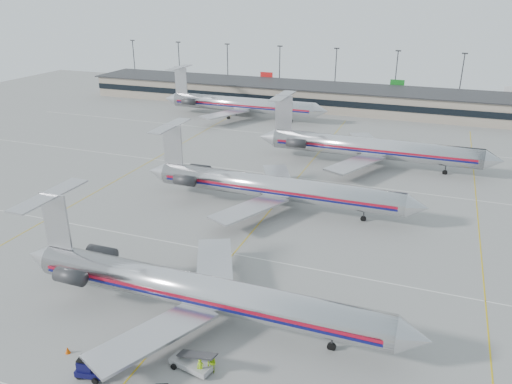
% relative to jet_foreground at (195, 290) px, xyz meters
% --- Properties ---
extents(ground, '(260.00, 260.00, 0.00)m').
position_rel_jet_foreground_xyz_m(ground, '(-1.64, 3.68, -3.38)').
color(ground, gray).
rests_on(ground, ground).
extents(apron_markings, '(160.00, 0.15, 0.02)m').
position_rel_jet_foreground_xyz_m(apron_markings, '(-1.64, 13.68, -3.37)').
color(apron_markings, silver).
rests_on(apron_markings, ground).
extents(terminal, '(162.00, 17.00, 6.25)m').
position_rel_jet_foreground_xyz_m(terminal, '(-1.64, 101.66, -0.22)').
color(terminal, gray).
rests_on(terminal, ground).
extents(light_mast_row, '(163.60, 0.40, 15.28)m').
position_rel_jet_foreground_xyz_m(light_mast_row, '(-1.64, 115.68, 5.20)').
color(light_mast_row, '#38383D').
rests_on(light_mast_row, ground).
extents(jet_foreground, '(44.48, 26.19, 11.64)m').
position_rel_jet_foreground_xyz_m(jet_foreground, '(0.00, 0.00, 0.00)').
color(jet_foreground, silver).
rests_on(jet_foreground, ground).
extents(jet_second_row, '(45.05, 26.53, 11.79)m').
position_rel_jet_foreground_xyz_m(jet_second_row, '(-1.98, 29.55, 0.04)').
color(jet_second_row, silver).
rests_on(jet_second_row, ground).
extents(jet_third_row, '(46.03, 28.31, 12.59)m').
position_rel_jet_foreground_xyz_m(jet_third_row, '(8.93, 54.88, 0.28)').
color(jet_third_row, silver).
rests_on(jet_third_row, ground).
extents(jet_back_row, '(45.88, 28.22, 12.55)m').
position_rel_jet_foreground_xyz_m(jet_back_row, '(-28.77, 81.97, 0.26)').
color(jet_back_row, silver).
rests_on(jet_back_row, ground).
extents(tug_left, '(2.60, 1.62, 1.97)m').
position_rel_jet_foreground_xyz_m(tug_left, '(-4.97, -11.03, -2.48)').
color(tug_left, '#0B0A39').
rests_on(tug_left, ground).
extents(belt_loader, '(4.82, 2.16, 2.47)m').
position_rel_jet_foreground_xyz_m(belt_loader, '(3.05, -6.98, -2.72)').
color(belt_loader, '#989898').
rests_on(belt_loader, ground).
extents(ramp_worker_near, '(0.74, 0.63, 1.74)m').
position_rel_jet_foreground_xyz_m(ramp_worker_near, '(4.16, -7.43, -2.51)').
color(ramp_worker_near, '#99D013').
rests_on(ramp_worker_near, ground).
extents(ramp_worker_far, '(1.08, 0.93, 1.91)m').
position_rel_jet_foreground_xyz_m(ramp_worker_far, '(4.90, -6.71, -2.42)').
color(ramp_worker_far, '#96CA13').
rests_on(ramp_worker_far, ground).
extents(cone_left, '(0.62, 0.62, 0.69)m').
position_rel_jet_foreground_xyz_m(cone_left, '(-8.86, -9.17, -3.04)').
color(cone_left, '#CA4A06').
rests_on(cone_left, ground).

